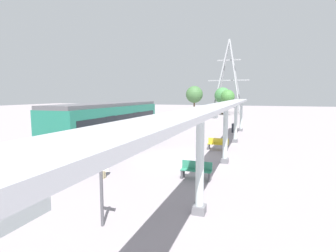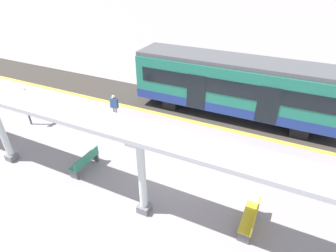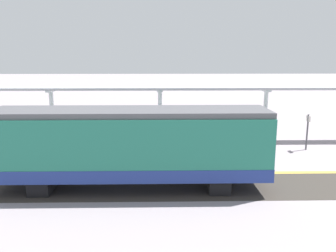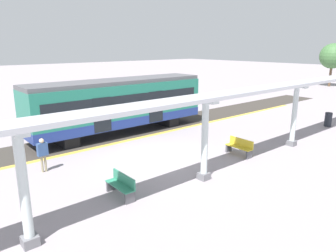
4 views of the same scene
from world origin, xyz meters
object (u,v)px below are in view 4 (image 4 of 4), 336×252
Objects in this scene: canopy_pillar_fourth at (294,116)px; bench_mid_platform at (240,147)px; canopy_pillar_third at (205,140)px; bench_near_end at (121,185)px; canopy_pillar_second at (24,189)px; train_near_carriage at (119,105)px; passenger_waiting_near_edge at (43,151)px; trash_bin at (328,119)px.

bench_mid_platform is (-0.94, -3.55, -1.31)m from canopy_pillar_fourth.
canopy_pillar_third reaches higher than bench_near_end.
canopy_pillar_second and canopy_pillar_fourth have the same top height.
canopy_pillar_third is 3.85m from bench_near_end.
train_near_carriage is at bearing 135.80° from canopy_pillar_second.
passenger_waiting_near_edge is at bearing -116.52° from bench_mid_platform.
bench_near_end is (-0.93, -3.50, -1.31)m from canopy_pillar_third.
canopy_pillar_second is 3.98m from bench_near_end.
canopy_pillar_fourth is (0.00, 7.25, 0.00)m from canopy_pillar_third.
canopy_pillar_third is at bearing -90.00° from canopy_pillar_fourth.
bench_near_end is (-0.93, 3.65, -1.31)m from canopy_pillar_second.
canopy_pillar_third is 13.44m from trash_bin.
bench_mid_platform is (7.70, 2.44, -1.38)m from train_near_carriage.
trash_bin is 0.63× the size of passenger_waiting_near_edge.
train_near_carriage is at bearing 171.76° from canopy_pillar_third.
trash_bin reaches higher than bench_mid_platform.
bench_near_end is at bearing -104.92° from canopy_pillar_third.
bench_near_end is 1.54× the size of trash_bin.
trash_bin is at bearing 91.81° from canopy_pillar_second.
trash_bin is at bearing 89.03° from bench_near_end.
canopy_pillar_third is 2.27× the size of bench_mid_platform.
canopy_pillar_second is 7.15m from canopy_pillar_third.
canopy_pillar_second is 20.57m from trash_bin.
trash_bin is (0.28, 16.87, 0.05)m from bench_near_end.
canopy_pillar_second is at bearing -90.00° from canopy_pillar_fourth.
train_near_carriage reaches higher than trash_bin.
bench_mid_platform is (-0.01, 7.20, 0.00)m from bench_near_end.
canopy_pillar_third is 2.28× the size of bench_near_end.
train_near_carriage is at bearing -145.25° from canopy_pillar_fourth.
canopy_pillar_third is 7.25m from canopy_pillar_fourth.
passenger_waiting_near_edge is at bearing -113.30° from canopy_pillar_fourth.
trash_bin is at bearing 96.06° from canopy_pillar_fourth.
trash_bin is 18.83m from passenger_waiting_near_edge.
passenger_waiting_near_edge is at bearing 156.61° from canopy_pillar_second.
train_near_carriage is 3.41× the size of canopy_pillar_third.
bench_near_end is 7.20m from bench_mid_platform.
train_near_carriage reaches higher than bench_near_end.
passenger_waiting_near_edge is (-5.23, -12.14, -0.77)m from canopy_pillar_fourth.
train_near_carriage is 3.41× the size of canopy_pillar_fourth.
canopy_pillar_second reaches higher than bench_mid_platform.
trash_bin is (-0.65, 13.37, -1.26)m from canopy_pillar_third.
train_near_carriage is 11.99× the size of trash_bin.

